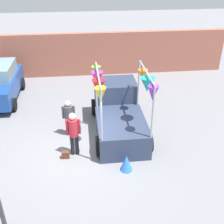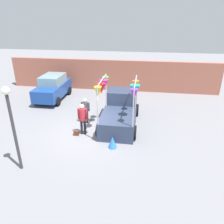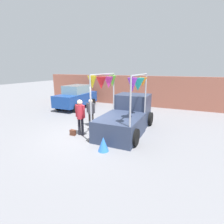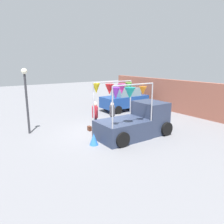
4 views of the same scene
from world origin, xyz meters
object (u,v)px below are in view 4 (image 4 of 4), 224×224
(handbag, at_px, (89,128))
(folded_kite_bundle_azure, at_px, (94,139))
(person_customer, at_px, (95,114))
(parked_car, at_px, (125,99))
(street_lamp, at_px, (26,91))
(vendor_truck, at_px, (137,120))
(person_vendor, at_px, (112,112))

(handbag, xyz_separation_m, folded_kite_bundle_azure, (2.14, -0.91, 0.16))
(person_customer, distance_m, handbag, 1.03)
(parked_car, relative_size, person_customer, 2.24)
(parked_car, height_order, person_customer, parked_car)
(person_customer, distance_m, street_lamp, 4.00)
(parked_car, distance_m, folded_kite_bundle_azure, 8.31)
(person_customer, relative_size, folded_kite_bundle_azure, 2.97)
(vendor_truck, relative_size, handbag, 14.39)
(folded_kite_bundle_azure, bearing_deg, street_lamp, -149.10)
(parked_car, bearing_deg, person_vendor, -46.05)
(person_customer, relative_size, street_lamp, 0.48)
(person_vendor, relative_size, handbag, 5.67)
(person_vendor, bearing_deg, person_customer, -81.30)
(person_customer, height_order, handbag, person_customer)
(person_customer, bearing_deg, handbag, -150.26)
(handbag, relative_size, folded_kite_bundle_azure, 0.47)
(vendor_truck, relative_size, person_vendor, 2.54)
(person_vendor, height_order, handbag, person_vendor)
(handbag, height_order, street_lamp, street_lamp)
(vendor_truck, xyz_separation_m, handbag, (-2.19, -1.81, -0.73))
(street_lamp, bearing_deg, folded_kite_bundle_azure, 30.90)
(person_customer, distance_m, person_vendor, 1.36)
(vendor_truck, distance_m, person_vendor, 2.06)
(vendor_truck, xyz_separation_m, person_customer, (-1.84, -1.61, 0.21))
(person_customer, distance_m, folded_kite_bundle_azure, 2.24)
(vendor_truck, distance_m, handbag, 2.93)
(vendor_truck, distance_m, street_lamp, 6.32)
(vendor_truck, height_order, parked_car, vendor_truck)
(person_customer, bearing_deg, vendor_truck, 41.15)
(street_lamp, bearing_deg, parked_car, 102.96)
(person_customer, xyz_separation_m, street_lamp, (-1.85, -3.29, 1.34))
(parked_car, distance_m, person_customer, 6.29)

